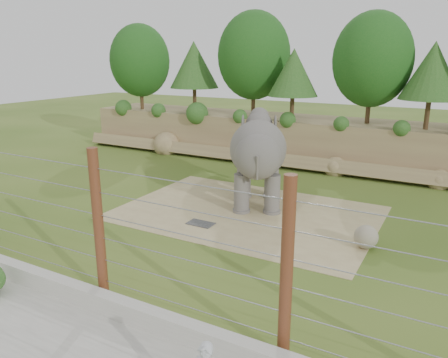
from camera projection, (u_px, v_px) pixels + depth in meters
The scene contains 9 objects.
ground at pixel (196, 237), 15.25m from camera, with size 90.00×90.00×0.00m, color #3D5D1B.
back_embankment at pixel (325, 95), 24.56m from camera, with size 30.00×5.52×8.77m.
dirt_patch at pixel (247, 213), 17.54m from camera, with size 10.00×7.00×0.02m, color tan.
drain_grate at pixel (201, 223), 16.35m from camera, with size 1.00×0.60×0.03m, color #262628.
elephant at pixel (258, 162), 18.02m from camera, with size 1.99×4.63×3.75m, color #5C5852, non-canonical shape.
stone_ball at pixel (366, 237), 14.21m from camera, with size 0.78×0.78×0.78m, color gray.
retaining_wall at pixel (90, 297), 10.97m from camera, with size 26.00×0.35×0.50m, color #A7A59B.
walkway at pixel (21, 351), 9.36m from camera, with size 26.00×4.00×0.01m, color #A7A59B.
barrier_fence at pixel (99, 226), 10.91m from camera, with size 20.26×0.26×4.00m.
Camera 1 is at (7.67, -11.88, 6.13)m, focal length 35.00 mm.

